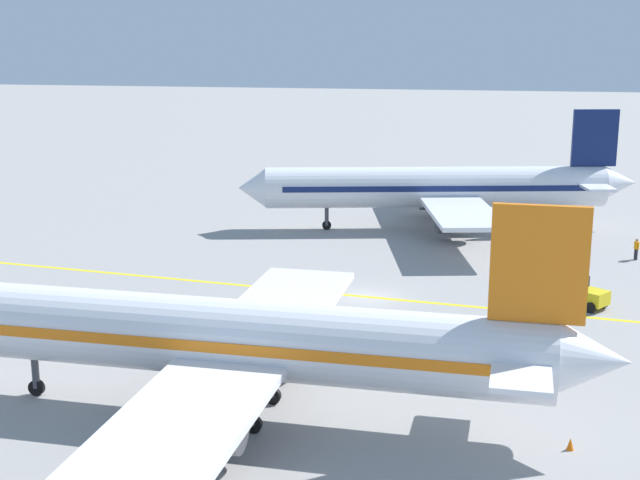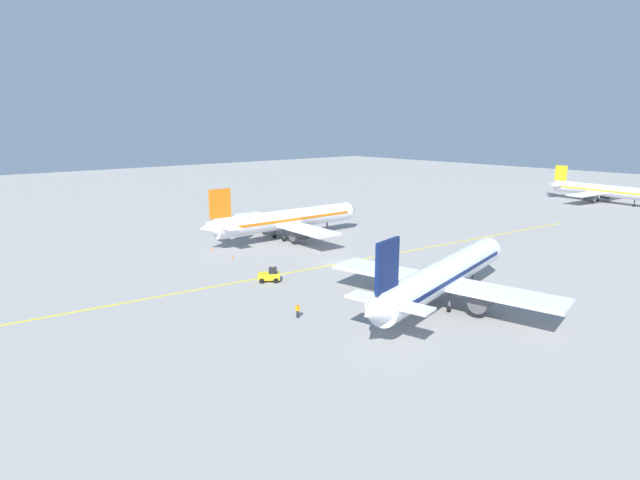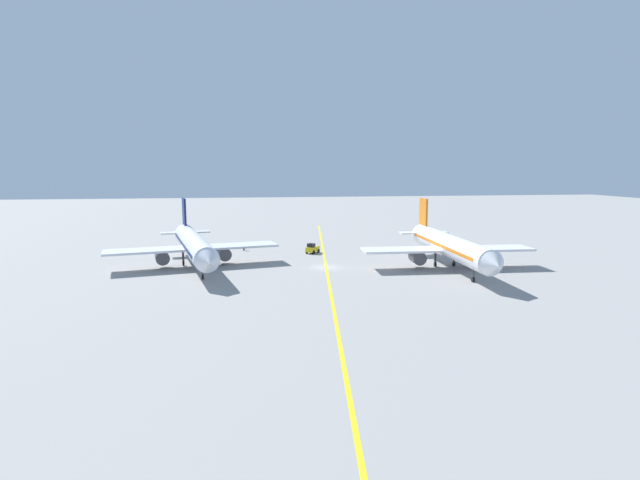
{
  "view_description": "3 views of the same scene",
  "coord_description": "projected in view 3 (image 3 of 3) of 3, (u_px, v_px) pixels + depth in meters",
  "views": [
    {
      "loc": [
        -56.77,
        -7.14,
        17.71
      ],
      "look_at": [
        1.69,
        3.47,
        3.37
      ],
      "focal_mm": 50.0,
      "sensor_mm": 36.0,
      "label": 1
    },
    {
      "loc": [
        55.03,
        -51.83,
        21.15
      ],
      "look_at": [
        1.43,
        -5.7,
        4.86
      ],
      "focal_mm": 28.0,
      "sensor_mm": 36.0,
      "label": 2
    },
    {
      "loc": [
        13.25,
        79.8,
        16.27
      ],
      "look_at": [
        0.7,
        -2.12,
        4.27
      ],
      "focal_mm": 28.0,
      "sensor_mm": 36.0,
      "label": 3
    }
  ],
  "objects": [
    {
      "name": "apron_yellow_centreline",
      "position": [
        326.0,
        267.0,
        82.38
      ],
      "size": [
        15.81,
        119.06,
        0.01
      ],
      "primitive_type": "cube",
      "rotation": [
        0.0,
        0.0,
        -0.13
      ],
      "color": "yellow",
      "rests_on": "ground"
    },
    {
      "name": "airplane_at_gate",
      "position": [
        449.0,
        246.0,
        81.04
      ],
      "size": [
        28.2,
        35.51,
        10.6
      ],
      "color": "white",
      "rests_on": "ground"
    },
    {
      "name": "baggage_tug_white",
      "position": [
        312.0,
        249.0,
        95.89
      ],
      "size": [
        2.99,
        3.3,
        2.11
      ],
      "color": "gold",
      "rests_on": "ground"
    },
    {
      "name": "ground_crew_worker",
      "position": [
        244.0,
        246.0,
        99.16
      ],
      "size": [
        0.53,
        0.35,
        1.68
      ],
      "color": "#23232D",
      "rests_on": "ground"
    },
    {
      "name": "ground_plane",
      "position": [
        326.0,
        267.0,
        82.38
      ],
      "size": [
        400.0,
        400.0,
        0.0
      ],
      "primitive_type": "plane",
      "color": "gray"
    },
    {
      "name": "traffic_cone_near_nose",
      "position": [
        420.0,
        251.0,
        96.6
      ],
      "size": [
        0.32,
        0.32,
        0.55
      ],
      "primitive_type": "cone",
      "color": "orange",
      "rests_on": "ground"
    },
    {
      "name": "airplane_adjacent_stand",
      "position": [
        194.0,
        245.0,
        82.25
      ],
      "size": [
        28.47,
        35.3,
        10.6
      ],
      "color": "silver",
      "rests_on": "ground"
    },
    {
      "name": "traffic_cone_mid_apron",
      "position": [
        383.0,
        252.0,
        95.92
      ],
      "size": [
        0.32,
        0.32,
        0.55
      ],
      "primitive_type": "cone",
      "color": "orange",
      "rests_on": "ground"
    }
  ]
}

